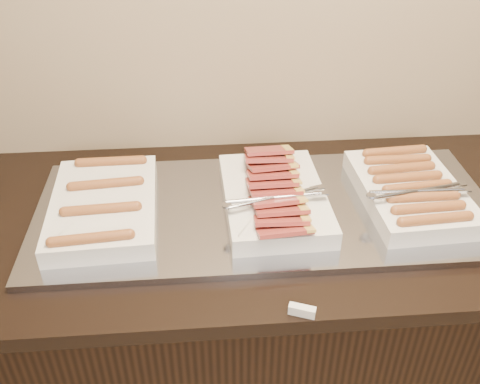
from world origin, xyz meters
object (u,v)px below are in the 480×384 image
object	(u,v)px
dish_left	(104,205)
dish_right	(410,190)
counter	(260,326)
warming_tray	(265,209)
dish_center	(274,196)

from	to	relation	value
dish_left	dish_right	xyz separation A→B (m)	(0.80, -0.00, 0.00)
dish_right	counter	bearing A→B (deg)	176.64
counter	dish_right	size ratio (longest dim) A/B	5.30
counter	dish_left	bearing A→B (deg)	180.00
warming_tray	dish_left	size ratio (longest dim) A/B	2.98
warming_tray	dish_right	xyz separation A→B (m)	(0.38, -0.00, 0.04)
dish_left	warming_tray	bearing A→B (deg)	-2.58
counter	dish_left	distance (m)	0.64
dish_right	dish_left	bearing A→B (deg)	176.92
warming_tray	dish_left	world-z (taller)	dish_left
dish_left	dish_center	xyz separation A→B (m)	(0.44, -0.00, 0.01)
counter	dish_left	xyz separation A→B (m)	(-0.41, 0.00, 0.50)
warming_tray	counter	bearing A→B (deg)	180.00
warming_tray	dish_left	bearing A→B (deg)	180.00
counter	dish_right	xyz separation A→B (m)	(0.39, -0.00, 0.50)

